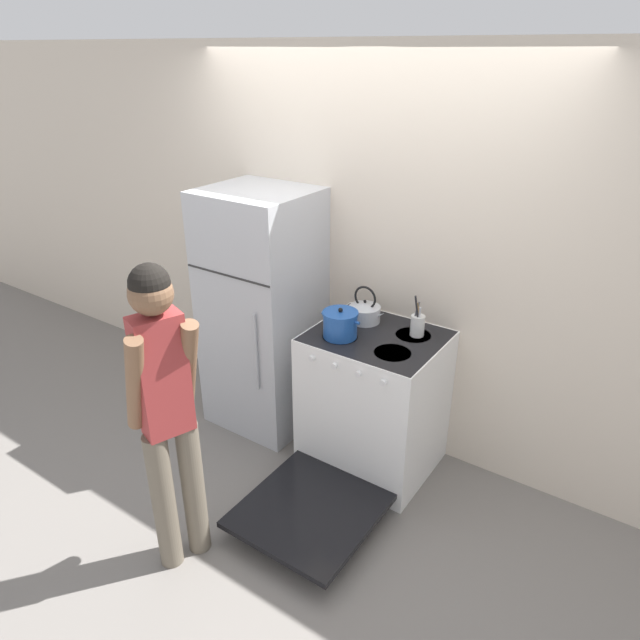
{
  "coord_description": "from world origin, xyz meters",
  "views": [
    {
      "loc": [
        1.73,
        -3.04,
        2.5
      ],
      "look_at": [
        -0.01,
        -0.48,
        1.01
      ],
      "focal_mm": 32.0,
      "sensor_mm": 36.0,
      "label": 1
    }
  ],
  "objects": [
    {
      "name": "ground_plane",
      "position": [
        0.0,
        0.0,
        0.0
      ],
      "size": [
        14.0,
        14.0,
        0.0
      ],
      "primitive_type": "plane",
      "color": "slate"
    },
    {
      "name": "wall_back",
      "position": [
        0.0,
        0.03,
        1.27
      ],
      "size": [
        10.0,
        0.06,
        2.55
      ],
      "color": "beige",
      "rests_on": "ground_plane"
    },
    {
      "name": "refrigerator",
      "position": [
        -0.61,
        -0.32,
        0.85
      ],
      "size": [
        0.69,
        0.66,
        1.69
      ],
      "color": "#B7BABF",
      "rests_on": "ground_plane"
    },
    {
      "name": "stove_range",
      "position": [
        0.3,
        -0.37,
        0.46
      ],
      "size": [
        0.78,
        1.42,
        0.93
      ],
      "color": "white",
      "rests_on": "ground_plane"
    },
    {
      "name": "dutch_oven_pot",
      "position": [
        0.12,
        -0.47,
        1.02
      ],
      "size": [
        0.26,
        0.21,
        0.19
      ],
      "color": "#1E4C9E",
      "rests_on": "stove_range"
    },
    {
      "name": "tea_kettle",
      "position": [
        0.14,
        -0.2,
        1.0
      ],
      "size": [
        0.25,
        0.2,
        0.24
      ],
      "color": "silver",
      "rests_on": "stove_range"
    },
    {
      "name": "utensil_jar",
      "position": [
        0.5,
        -0.19,
        1.0
      ],
      "size": [
        0.08,
        0.08,
        0.27
      ],
      "color": "silver",
      "rests_on": "stove_range"
    },
    {
      "name": "person",
      "position": [
        -0.14,
        -1.58,
        0.96
      ],
      "size": [
        0.35,
        0.4,
        1.68
      ],
      "rotation": [
        0.0,
        0.0,
        1.23
      ],
      "color": "#6B6051",
      "rests_on": "ground_plane"
    }
  ]
}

